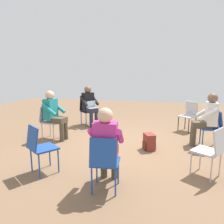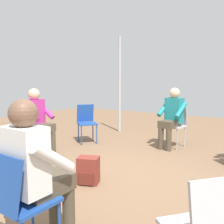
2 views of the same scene
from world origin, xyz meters
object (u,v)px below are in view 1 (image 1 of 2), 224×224
chair_northeast (189,114)px  chair_south (105,160)px  person_with_laptop (89,104)px  person_in_magenta (106,143)px  backpack_near_laptop_user (149,143)px  person_in_teal (54,112)px  chair_southwest (40,146)px  chair_northwest (87,109)px  chair_southeast (211,149)px  chair_east (214,126)px  chair_west (49,120)px  person_in_white (207,117)px

chair_northeast → chair_south: bearing=106.3°
person_with_laptop → person_in_magenta: same height
backpack_near_laptop_user → person_in_teal: bearing=174.1°
chair_northeast → chair_southwest: same height
chair_northwest → person_in_teal: size_ratio=0.69×
chair_southeast → chair_east: same height
chair_west → person_with_laptop: (0.61, 1.50, 0.20)m
chair_east → person_with_laptop: 3.60m
chair_northwest → person_in_magenta: person_in_magenta is taller
chair_southwest → person_in_magenta: size_ratio=0.69×
chair_south → chair_east: bearing=46.2°
chair_northwest → chair_east: same height
person_in_white → chair_northeast: bearing=10.3°
person_with_laptop → person_in_magenta: bearing=65.3°
chair_southwest → person_in_white: bearing=70.8°
chair_east → chair_southwest: bearing=123.1°
person_with_laptop → person_in_teal: 1.59m
chair_northeast → chair_northwest: same height
chair_west → person_in_teal: (0.17, -0.02, 0.20)m
chair_east → person_in_magenta: 2.96m
chair_southeast → person_with_laptop: 4.12m
backpack_near_laptop_user → chair_southwest: bearing=-139.4°
person_with_laptop → backpack_near_laptop_user: size_ratio=3.44×
chair_south → person_in_teal: (-1.83, 2.10, 0.20)m
chair_southwest → chair_east: 3.78m
chair_northeast → chair_southwest: 4.33m
chair_southwest → person_in_white: size_ratio=0.69×
chair_west → backpack_near_laptop_user: 2.59m
chair_southeast → chair_west: bearing=104.6°
chair_south → chair_northwest: bearing=108.1°
chair_northwest → person_in_white: person_in_white is taller
chair_northwest → person_with_laptop: 0.26m
person_in_teal → backpack_near_laptop_user: person_in_teal is taller
person_in_white → chair_southeast: bearing=172.8°
chair_southeast → chair_west: same height
chair_southwest → chair_northwest: bearing=132.1°
chair_west → backpack_near_laptop_user: (2.55, -0.27, -0.34)m
person_with_laptop → person_in_magenta: size_ratio=1.00×
chair_west → person_in_white: (3.81, 0.24, 0.20)m
chair_northwest → person_in_white: (3.32, -1.38, 0.20)m
chair_southeast → person_in_magenta: person_in_magenta is taller
chair_southeast → chair_east: bearing=21.3°
person_with_laptop → person_in_teal: bearing=27.4°
person_in_white → person_in_magenta: bearing=141.0°
chair_northeast → person_in_teal: bearing=64.1°
chair_west → person_in_teal: person_in_teal is taller
person_in_white → backpack_near_laptop_user: person_in_white is taller
chair_west → chair_northwest: bearing=171.2°
chair_southwest → person_in_teal: (-0.62, 1.76, 0.20)m
chair_west → person_in_white: bearing=101.4°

